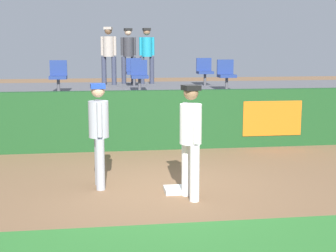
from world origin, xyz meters
The scene contains 14 objects.
ground_plane centered at (0.00, 0.00, 0.00)m, with size 60.00×60.00×0.00m, color brown.
first_base centered at (0.17, -0.19, 0.04)m, with size 0.40×0.40×0.08m, color white.
player_fielder_home centered at (0.36, -0.55, 1.09)m, with size 0.43×0.61×1.89m.
player_runner_visitor centered at (-1.13, 0.30, 1.08)m, with size 0.38×0.52×1.86m.
field_wall centered at (0.02, 3.39, 0.72)m, with size 18.00×0.26×1.45m.
bleacher_platform centered at (0.00, 5.96, 0.65)m, with size 18.00×4.80×1.29m, color #59595E.
seat_back_center centered at (-0.06, 6.63, 1.76)m, with size 0.45×0.44×0.84m.
seat_front_center centered at (-0.04, 4.83, 1.76)m, with size 0.45×0.44×0.84m.
seat_front_right centered at (2.35, 4.83, 1.76)m, with size 0.46×0.44×0.84m.
seat_back_right centered at (2.13, 6.63, 1.76)m, with size 0.47×0.44×0.84m.
seat_front_left centered at (-2.17, 4.83, 1.76)m, with size 0.45×0.44×0.84m.
spectator_hooded centered at (0.42, 7.43, 2.31)m, with size 0.49×0.36×1.77m.
spectator_capped centered at (-0.16, 7.63, 2.31)m, with size 0.49×0.38×1.76m.
spectator_casual centered at (-0.80, 7.18, 2.33)m, with size 0.49×0.41×1.79m.
Camera 1 is at (-1.10, -8.26, 2.51)m, focal length 52.21 mm.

